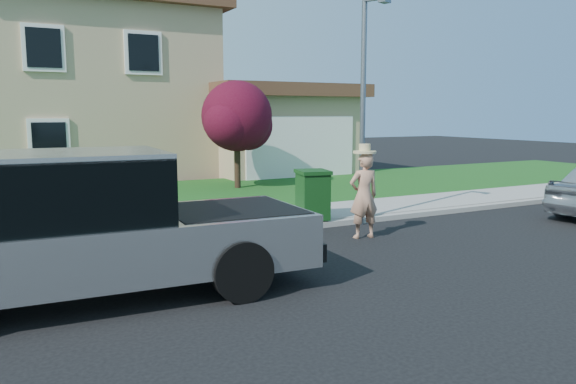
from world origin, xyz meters
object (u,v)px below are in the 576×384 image
object	(u,v)px
pickup_truck	(90,231)
trash_bin	(313,194)
street_lamp	(365,97)
ornamental_tree	(238,119)
woman	(364,194)

from	to	relation	value
pickup_truck	trash_bin	bearing A→B (deg)	32.33
pickup_truck	street_lamp	xyz separation A→B (m)	(6.27, 2.46, 1.92)
ornamental_tree	trash_bin	xyz separation A→B (m)	(-0.75, -6.06, -1.61)
pickup_truck	trash_bin	world-z (taller)	pickup_truck
woman	ornamental_tree	size ratio (longest dim) A/B	0.55
street_lamp	woman	bearing A→B (deg)	-146.01
pickup_truck	ornamental_tree	bearing A→B (deg)	59.20
ornamental_tree	pickup_truck	bearing A→B (deg)	-123.57
pickup_truck	ornamental_tree	distance (m)	10.93
street_lamp	ornamental_tree	bearing A→B (deg)	71.52
trash_bin	woman	bearing A→B (deg)	-69.47
woman	street_lamp	xyz separation A→B (m)	(0.78, 1.11, 1.96)
pickup_truck	ornamental_tree	size ratio (longest dim) A/B	1.81
trash_bin	street_lamp	distance (m)	2.44
ornamental_tree	street_lamp	distance (m)	6.60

